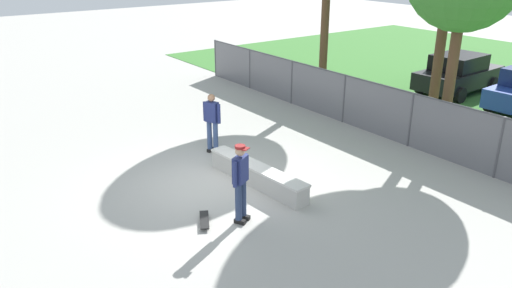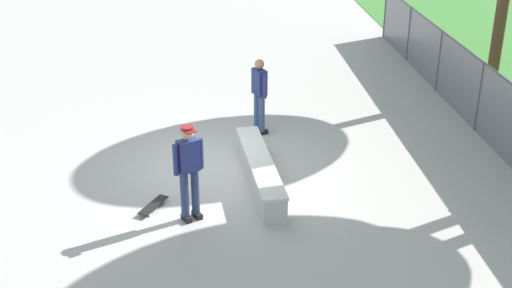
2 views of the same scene
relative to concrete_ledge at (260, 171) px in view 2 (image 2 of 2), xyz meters
name	(u,v)px [view 2 (image 2 of 2)]	position (x,y,z in m)	size (l,w,h in m)	color
ground_plane	(210,167)	(-0.84, -0.98, -0.27)	(80.00, 80.00, 0.00)	#ADAAA3
concrete_ledge	(260,171)	(0.00, 0.00, 0.00)	(3.40, 0.75, 0.54)	#B7B5AD
skateboarder	(189,168)	(1.29, -1.39, 0.76)	(0.41, 0.54, 1.84)	black
skateboard	(153,205)	(0.87, -2.10, -0.20)	(0.80, 0.56, 0.09)	black
chainlink_fence	(505,116)	(-0.84, 5.40, 0.66)	(19.87, 0.07, 1.72)	#4C4C51
bystander	(259,93)	(-2.55, 0.23, 0.74)	(0.56, 0.39, 1.82)	black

